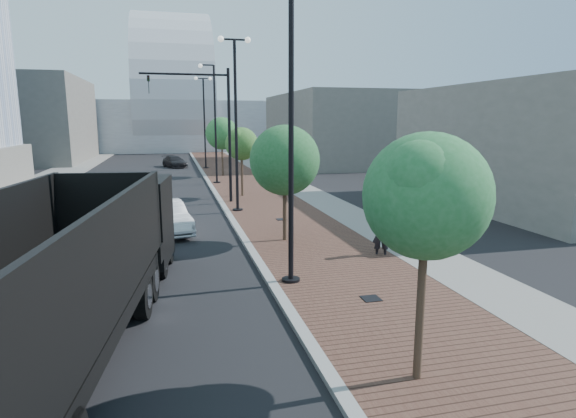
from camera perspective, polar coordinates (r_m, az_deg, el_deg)
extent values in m
cube|color=#4C2D23|center=(44.29, -5.55, 4.20)|extent=(7.00, 140.00, 0.12)
cube|color=slate|center=(44.76, -2.12, 4.32)|extent=(2.40, 140.00, 0.13)
cube|color=gray|center=(43.93, -10.08, 4.04)|extent=(0.30, 140.00, 0.14)
cube|color=slate|center=(45.00, -26.85, 3.20)|extent=(4.00, 140.00, 0.12)
cube|color=black|center=(16.32, -18.82, -1.33)|extent=(2.95, 3.04, 2.73)
cube|color=black|center=(17.94, -17.67, -3.14)|extent=(2.57, 0.83, 1.37)
cube|color=black|center=(15.05, -19.83, -5.06)|extent=(2.71, 1.16, 0.53)
cube|color=black|center=(10.07, -26.94, -13.43)|extent=(3.70, 9.91, 0.37)
cube|color=black|center=(9.92, -27.15, -11.20)|extent=(3.80, 9.92, 0.13)
cube|color=black|center=(9.21, -19.99, -5.39)|extent=(1.32, 9.61, 2.10)
cube|color=black|center=(13.82, -21.09, -0.24)|extent=(2.62, 0.45, 2.10)
cylinder|color=black|center=(16.31, -22.81, -5.99)|extent=(0.46, 1.19, 1.16)
cylinder|color=silver|center=(16.31, -22.81, -5.99)|extent=(0.43, 0.67, 0.63)
cylinder|color=black|center=(15.83, -15.07, -5.99)|extent=(0.46, 1.19, 1.16)
cylinder|color=silver|center=(15.83, -15.07, -5.99)|extent=(0.43, 0.67, 0.63)
cylinder|color=black|center=(17.79, -21.41, -4.54)|extent=(0.46, 1.19, 1.16)
cylinder|color=silver|center=(17.79, -21.41, -4.54)|extent=(0.43, 0.67, 0.63)
cylinder|color=black|center=(17.36, -14.33, -4.49)|extent=(0.46, 1.19, 1.16)
cylinder|color=silver|center=(17.36, -14.33, -4.49)|extent=(0.43, 0.67, 0.63)
cylinder|color=black|center=(13.42, -26.55, -9.83)|extent=(0.46, 1.19, 1.16)
cylinder|color=silver|center=(13.42, -26.55, -9.83)|extent=(0.43, 0.67, 0.63)
cylinder|color=black|center=(12.84, -17.11, -10.06)|extent=(0.46, 1.19, 1.16)
cylinder|color=silver|center=(12.84, -17.11, -10.06)|extent=(0.43, 0.67, 0.63)
cylinder|color=black|center=(14.49, -24.97, -8.21)|extent=(0.46, 1.19, 1.16)
cylinder|color=silver|center=(14.49, -24.97, -8.21)|extent=(0.43, 0.67, 0.63)
cylinder|color=black|center=(13.95, -16.24, -8.33)|extent=(0.46, 1.19, 1.16)
cylinder|color=silver|center=(13.95, -16.24, -8.33)|extent=(0.43, 0.67, 0.63)
imported|color=silver|center=(21.97, -14.47, -0.96)|extent=(2.48, 4.59, 1.43)
imported|color=black|center=(31.18, -19.54, 2.05)|extent=(3.54, 5.30, 1.35)
imported|color=black|center=(52.62, -13.52, 5.57)|extent=(2.97, 4.47, 1.20)
imported|color=black|center=(17.78, 11.17, -2.97)|extent=(0.75, 0.61, 1.77)
cylinder|color=black|center=(14.82, 0.35, -8.71)|extent=(0.56, 0.56, 0.20)
cylinder|color=black|center=(13.99, 0.37, 9.04)|extent=(0.16, 0.16, 9.00)
cylinder|color=black|center=(26.25, -6.08, -0.19)|extent=(0.56, 0.56, 0.20)
cylinder|color=black|center=(25.79, -6.28, 9.73)|extent=(0.16, 0.16, 9.00)
cylinder|color=black|center=(26.11, -6.49, 19.65)|extent=(1.40, 0.10, 0.10)
sphere|color=silver|center=(26.03, -8.12, 19.64)|extent=(0.32, 0.32, 0.32)
sphere|color=silver|center=(26.21, -4.88, 19.64)|extent=(0.32, 0.32, 0.32)
cylinder|color=black|center=(38.03, -8.56, 3.13)|extent=(0.56, 0.56, 0.20)
cylinder|color=black|center=(37.71, -8.75, 9.95)|extent=(0.16, 0.16, 9.00)
cylinder|color=black|center=(37.89, -9.74, 16.74)|extent=(1.00, 0.10, 0.10)
sphere|color=silver|center=(37.85, -10.52, 16.62)|extent=(0.32, 0.32, 0.32)
cylinder|color=black|center=(49.92, -9.87, 4.87)|extent=(0.56, 0.56, 0.20)
cylinder|color=black|center=(49.68, -10.04, 10.06)|extent=(0.16, 0.16, 9.00)
cylinder|color=black|center=(49.84, -10.21, 15.24)|extent=(1.40, 0.10, 0.10)
sphere|color=silver|center=(49.80, -11.04, 15.21)|extent=(0.32, 0.32, 0.32)
sphere|color=silver|center=(49.90, -9.38, 15.26)|extent=(0.32, 0.32, 0.32)
cylinder|color=black|center=(28.78, -7.06, 8.57)|extent=(0.18, 0.18, 8.00)
cylinder|color=black|center=(28.69, -12.39, 15.60)|extent=(5.00, 0.12, 0.12)
imported|color=black|center=(28.64, -16.46, 14.22)|extent=(0.16, 0.20, 1.00)
cylinder|color=#382619|center=(9.36, 15.73, -10.42)|extent=(0.16, 0.16, 3.43)
sphere|color=#226531|center=(8.86, 16.37, 1.49)|extent=(2.32, 2.32, 2.32)
sphere|color=#226531|center=(9.36, 17.49, 0.38)|extent=(1.62, 1.62, 1.62)
sphere|color=#226531|center=(8.41, 15.74, 3.41)|extent=(1.39, 1.39, 1.39)
cylinder|color=#382619|center=(19.38, -0.40, 0.51)|extent=(0.16, 0.16, 3.20)
sphere|color=#1E5727|center=(19.14, -0.41, 5.90)|extent=(2.84, 2.84, 2.84)
sphere|color=#1E5727|center=(19.55, 0.53, 5.33)|extent=(1.99, 1.99, 1.99)
sphere|color=#1E5727|center=(18.76, -1.09, 6.78)|extent=(1.70, 1.70, 1.70)
cylinder|color=#382619|center=(31.06, -5.57, 4.38)|extent=(0.16, 0.16, 3.28)
sphere|color=#306422|center=(30.91, -5.63, 7.83)|extent=(2.13, 2.13, 2.13)
sphere|color=#306422|center=(31.28, -4.98, 7.45)|extent=(1.49, 1.49, 1.49)
sphere|color=#306422|center=(30.56, -6.13, 8.41)|extent=(1.28, 1.28, 1.28)
cylinder|color=#382619|center=(42.91, -7.92, 6.27)|extent=(0.16, 0.16, 3.60)
sphere|color=#226329|center=(42.80, -7.99, 9.02)|extent=(2.86, 2.86, 2.86)
sphere|color=#226329|center=(43.15, -7.49, 8.70)|extent=(2.00, 2.00, 2.00)
sphere|color=#226329|center=(42.46, -8.37, 9.48)|extent=(1.72, 1.72, 1.72)
cube|color=#A4A7AE|center=(88.57, -13.50, 9.73)|extent=(50.00, 28.00, 8.00)
cube|color=#5D5A54|center=(65.83, -29.38, 9.31)|extent=(14.00, 20.00, 10.00)
cube|color=#605D56|center=(56.78, 5.61, 9.60)|extent=(12.00, 22.00, 8.00)
cube|color=#605D57|center=(31.48, 27.82, 6.69)|extent=(10.00, 16.00, 7.00)
cube|color=black|center=(13.60, 9.98, -10.58)|extent=(0.50, 0.50, 0.02)
cube|color=black|center=(23.67, -0.76, -1.25)|extent=(0.50, 0.50, 0.02)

